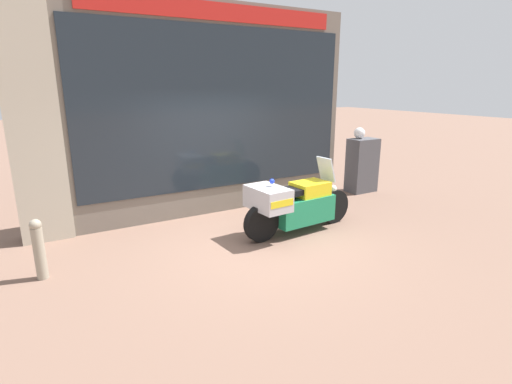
{
  "coord_description": "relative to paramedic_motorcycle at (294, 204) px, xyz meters",
  "views": [
    {
      "loc": [
        -3.11,
        -5.5,
        2.61
      ],
      "look_at": [
        0.41,
        0.52,
        0.71
      ],
      "focal_mm": 28.0,
      "sensor_mm": 36.0,
      "label": 1
    }
  ],
  "objects": [
    {
      "name": "white_helmet",
      "position": [
        3.05,
        1.59,
        0.91
      ],
      "size": [
        0.27,
        0.27,
        0.27
      ],
      "primitive_type": "sphere",
      "color": "white",
      "rests_on": "utility_cabinet"
    },
    {
      "name": "shop_building",
      "position": [
        -1.28,
        1.98,
        1.53
      ],
      "size": [
        6.69,
        0.55,
        4.13
      ],
      "color": "#6B6056",
      "rests_on": "ground"
    },
    {
      "name": "ground_plane",
      "position": [
        -0.89,
        -0.01,
        -0.55
      ],
      "size": [
        60.0,
        60.0,
        0.0
      ],
      "primitive_type": "plane",
      "color": "#7A5B4C"
    },
    {
      "name": "paramedic_motorcycle",
      "position": [
        0.0,
        0.0,
        0.0
      ],
      "size": [
        2.35,
        0.83,
        1.31
      ],
      "rotation": [
        0.0,
        0.0,
        0.07
      ],
      "color": "black",
      "rests_on": "ground"
    },
    {
      "name": "utility_cabinet",
      "position": [
        3.14,
        1.51,
        0.11
      ],
      "size": [
        0.71,
        0.46,
        1.32
      ],
      "primitive_type": "cube",
      "color": "#4C4C51",
      "rests_on": "ground"
    },
    {
      "name": "window_display",
      "position": [
        -0.56,
        2.02,
        -0.09
      ],
      "size": [
        5.43,
        0.3,
        1.89
      ],
      "color": "slate",
      "rests_on": "ground"
    },
    {
      "name": "street_bollard",
      "position": [
        -4.01,
        0.31,
        -0.1
      ],
      "size": [
        0.16,
        0.16,
        0.86
      ],
      "color": "gray",
      "rests_on": "ground"
    }
  ]
}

